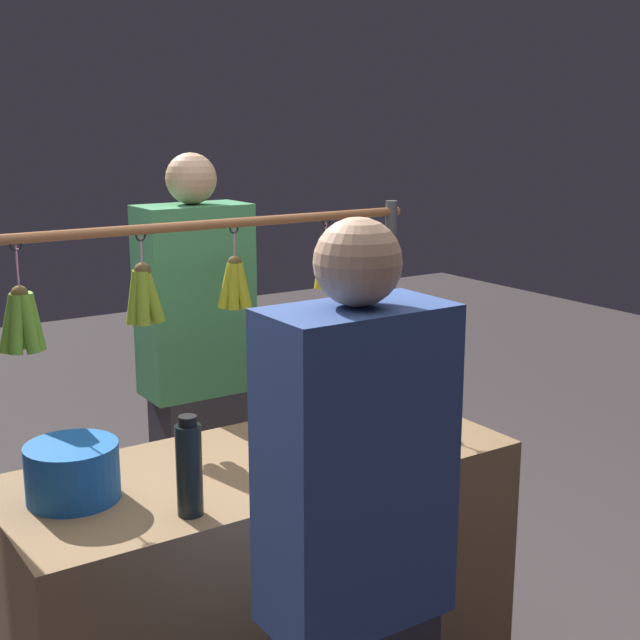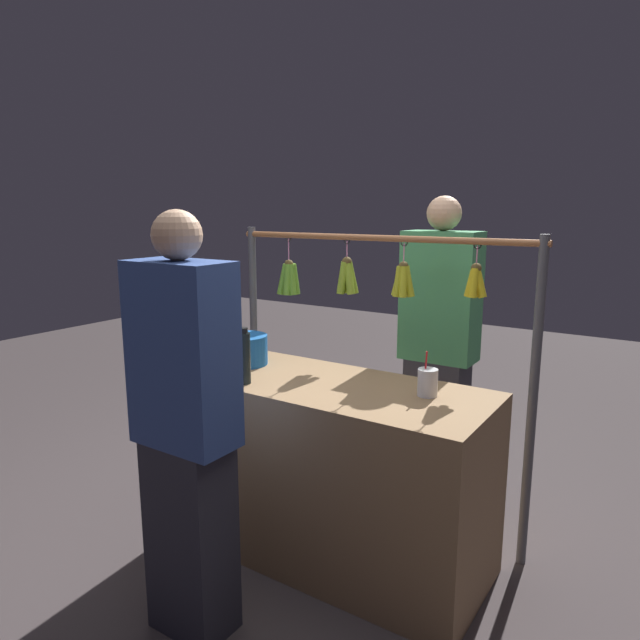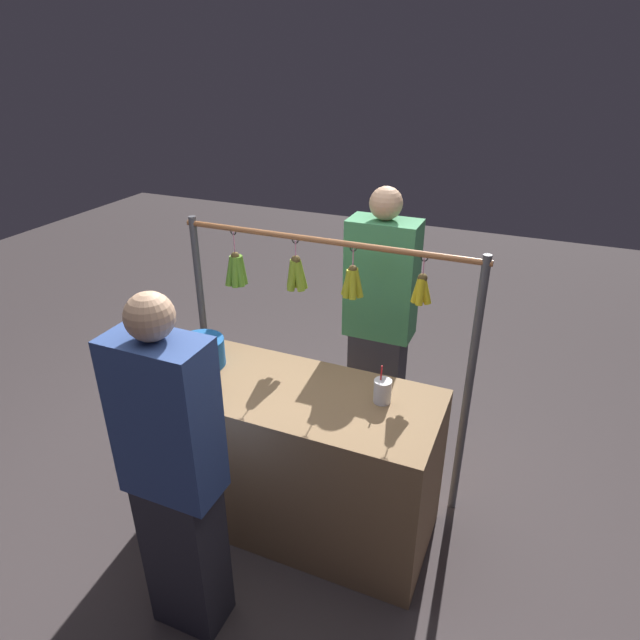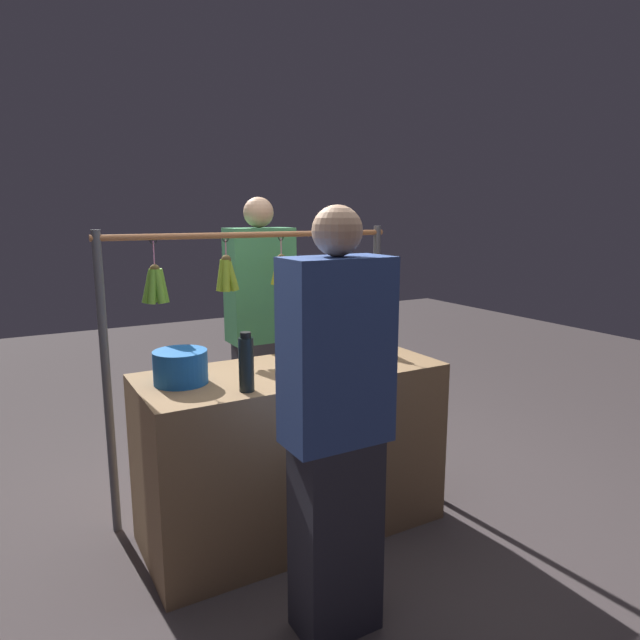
# 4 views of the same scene
# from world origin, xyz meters

# --- Properties ---
(ground_plane) EXTENTS (12.00, 12.00, 0.00)m
(ground_plane) POSITION_xyz_m (0.00, 0.00, 0.00)
(ground_plane) COLOR #443B3C
(market_counter) EXTENTS (1.53, 0.65, 0.88)m
(market_counter) POSITION_xyz_m (0.00, 0.00, 0.44)
(market_counter) COLOR olive
(market_counter) RESTS_ON ground
(display_rack) EXTENTS (1.71, 0.13, 1.58)m
(display_rack) POSITION_xyz_m (0.05, -0.44, 1.11)
(display_rack) COLOR #4C4C51
(display_rack) RESTS_ON ground
(water_bottle) EXTENTS (0.07, 0.07, 0.27)m
(water_bottle) POSITION_xyz_m (0.33, 0.22, 1.01)
(water_bottle) COLOR black
(water_bottle) RESTS_ON market_counter
(blue_bucket) EXTENTS (0.25, 0.25, 0.16)m
(blue_bucket) POSITION_xyz_m (0.56, -0.04, 0.96)
(blue_bucket) COLOR #1B5DAC
(blue_bucket) RESTS_ON market_counter
(drink_cup) EXTENTS (0.09, 0.09, 0.20)m
(drink_cup) POSITION_xyz_m (-0.46, -0.08, 0.94)
(drink_cup) COLOR silver
(drink_cup) RESTS_ON market_counter
(vendor_person) EXTENTS (0.42, 0.23, 1.75)m
(vendor_person) POSITION_xyz_m (-0.20, -0.85, 0.87)
(vendor_person) COLOR #2D2D38
(vendor_person) RESTS_ON ground
(customer_person) EXTENTS (0.40, 0.22, 1.68)m
(customer_person) POSITION_xyz_m (0.18, 0.73, 0.83)
(customer_person) COLOR #2D2D38
(customer_person) RESTS_ON ground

